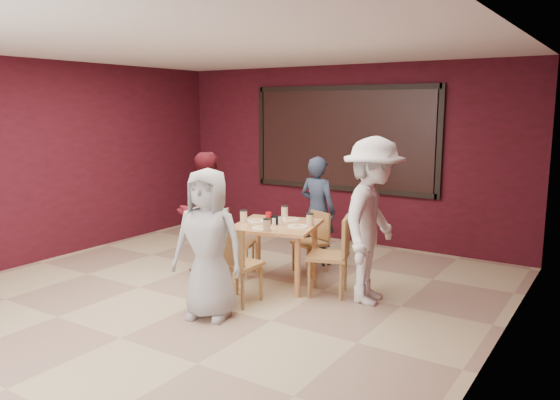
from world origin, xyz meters
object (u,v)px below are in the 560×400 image
Objects in this scene: chair_front at (235,260)px; chair_back at (314,238)px; diner_right at (372,221)px; chair_right at (335,251)px; chair_left at (232,238)px; diner_front at (208,244)px; diner_back at (318,211)px; diner_left at (204,212)px; dining_table at (276,231)px.

chair_front reaches higher than chair_back.
chair_right is at bearing 87.26° from diner_right.
diner_front is (0.70, -1.29, 0.30)m from chair_left.
diner_back is at bearing 90.79° from chair_front.
diner_front reaches higher than chair_front.
diner_left is (-1.12, 1.23, 0.01)m from diner_front.
diner_front reaches higher than diner_back.
diner_front is 1.04× the size of diner_back.
chair_front is 1.56m from chair_back.
diner_right is at bearing 31.68° from diner_front.
dining_table is at bearing -1.98° from chair_left.
dining_table reaches higher than chair_back.
chair_front is 0.51m from diner_front.
chair_left is at bearing 61.48° from diner_back.
chair_back is 0.51× the size of diner_front.
dining_table is 0.78× the size of diner_back.
dining_table is 0.76m from chair_back.
diner_front is at bearing -90.62° from chair_front.
chair_right is 0.62× the size of diner_back.
chair_front is 1.16m from chair_right.
dining_table is at bearing -177.58° from chair_right.
chair_back is 0.47m from diner_back.
chair_back is at bearing 80.76° from dining_table.
diner_right reaches higher than diner_back.
diner_back is at bearing 90.99° from dining_table.
dining_table reaches higher than chair_front.
diner_back is at bearing 43.94° from diner_right.
dining_table is 0.75× the size of diner_front.
chair_right reaches higher than chair_back.
diner_left is at bearing -148.43° from chair_back.
chair_back is 0.96m from chair_right.
dining_table is 1.25m from diner_right.
chair_front is 1.91m from diner_back.
diner_front reaches higher than chair_back.
chair_left is at bearing 178.02° from dining_table.
chair_right is at bearing 132.60° from diner_back.
chair_right is 0.59m from diner_right.
diner_left reaches higher than diner_back.
chair_right is at bearing -46.05° from chair_back.
chair_front is (0.01, -0.83, -0.16)m from dining_table.
chair_left is 1.97m from diner_right.
chair_front is 1.11m from chair_left.
chair_right is 1.53m from diner_front.
chair_front is 1.41m from diner_left.
chair_left is (-0.71, 0.86, -0.02)m from chair_front.
diner_right is at bearing 145.90° from diner_back.
diner_back reaches higher than dining_table.
chair_left is 0.52m from diner_left.
diner_right reaches higher than dining_table.
chair_front is 0.59× the size of diner_back.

